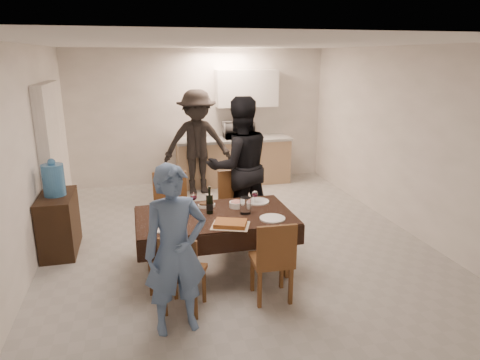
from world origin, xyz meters
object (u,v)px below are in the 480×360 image
object	(u,v)px
savoury_tart	(230,224)
person_far	(239,167)
microwave	(238,130)
water_pitcher	(245,205)
dining_table	(215,217)
person_kitchen	(197,143)
wine_bottle	(210,200)
water_jug	(54,180)
console	(59,223)
person_near	(175,251)

from	to	relation	value
savoury_tart	person_far	bearing A→B (deg)	72.53
microwave	water_pitcher	bearing A→B (deg)	77.67
dining_table	person_kitchen	world-z (taller)	person_kitchen
dining_table	wine_bottle	world-z (taller)	wine_bottle
water_jug	savoury_tart	xyz separation A→B (m)	(1.96, -1.35, -0.24)
water_jug	person_far	size ratio (longest dim) A/B	0.21
wine_bottle	microwave	xyz separation A→B (m)	(1.17, 3.42, 0.21)
console	savoury_tart	distance (m)	2.41
water_jug	microwave	distance (m)	3.89
water_pitcher	microwave	world-z (taller)	microwave
dining_table	person_kitchen	xyz separation A→B (m)	(0.25, 3.02, 0.28)
wine_bottle	person_near	bearing A→B (deg)	-114.44
person_near	water_jug	bearing A→B (deg)	114.77
person_near	person_kitchen	distance (m)	4.15
water_jug	person_near	xyz separation A→B (m)	(1.31, -2.02, -0.17)
console	person_near	xyz separation A→B (m)	(1.31, -2.02, 0.41)
dining_table	water_pitcher	xyz separation A→B (m)	(0.35, -0.05, 0.13)
water_jug	person_far	xyz separation A→B (m)	(2.41, 0.08, 0.01)
dining_table	savoury_tart	size ratio (longest dim) A/B	4.50
console	water_pitcher	xyz separation A→B (m)	(2.21, -1.02, 0.41)
console	person_near	distance (m)	2.44
console	person_near	world-z (taller)	person_near
microwave	person_far	xyz separation A→B (m)	(-0.57, -2.42, -0.10)
dining_table	console	size ratio (longest dim) A/B	2.16
console	water_jug	distance (m)	0.58
savoury_tart	person_kitchen	distance (m)	3.41
console	wine_bottle	size ratio (longest dim) A/B	2.54
console	person_near	bearing A→B (deg)	-56.96
person_far	person_kitchen	world-z (taller)	person_far
person_far	person_kitchen	size ratio (longest dim) A/B	1.03
wine_bottle	savoury_tart	bearing A→B (deg)	-70.77
person_far	water_jug	bearing A→B (deg)	-5.26
person_far	person_kitchen	distance (m)	1.99
wine_bottle	console	bearing A→B (deg)	153.13
person_kitchen	water_pitcher	bearing A→B (deg)	-88.04
water_pitcher	microwave	xyz separation A→B (m)	(0.77, 3.52, 0.28)
wine_bottle	savoury_tart	world-z (taller)	wine_bottle
console	person_far	bearing A→B (deg)	1.93
console	person_kitchen	xyz separation A→B (m)	(2.11, 2.05, 0.56)
wine_bottle	microwave	size ratio (longest dim) A/B	0.57
person_near	person_kitchen	size ratio (longest dim) A/B	0.84
microwave	person_near	world-z (taller)	person_near
wine_bottle	microwave	world-z (taller)	microwave
console	water_pitcher	size ratio (longest dim) A/B	4.26
water_pitcher	savoury_tart	distance (m)	0.42
person_near	microwave	bearing A→B (deg)	61.47
water_pitcher	console	bearing A→B (deg)	155.28
microwave	person_near	xyz separation A→B (m)	(-1.67, -4.52, -0.28)
water_pitcher	wine_bottle	bearing A→B (deg)	165.96
savoury_tart	console	bearing A→B (deg)	145.51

